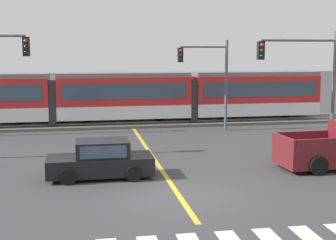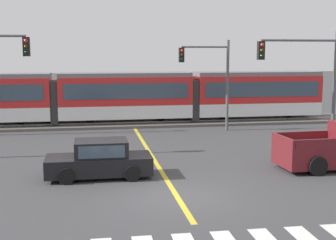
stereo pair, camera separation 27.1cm
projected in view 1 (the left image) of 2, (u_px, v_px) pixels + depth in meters
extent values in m
plane|color=#3D3D3F|center=(179.00, 196.00, 16.37)|extent=(200.00, 200.00, 0.00)
cube|color=#56514C|center=(131.00, 123.00, 32.65)|extent=(120.00, 4.00, 0.18)
cube|color=#939399|center=(132.00, 123.00, 31.93)|extent=(120.00, 0.08, 0.10)
cube|color=#939399|center=(130.00, 120.00, 33.33)|extent=(120.00, 0.08, 0.10)
cylinder|color=black|center=(19.00, 120.00, 31.25)|extent=(0.70, 0.20, 0.70)
cube|color=silver|center=(124.00, 111.00, 32.44)|extent=(9.00, 2.60, 0.90)
cube|color=red|center=(124.00, 90.00, 32.24)|extent=(9.00, 2.60, 1.90)
cube|color=#384756|center=(125.00, 91.00, 30.95)|extent=(8.28, 0.04, 1.04)
cube|color=slate|center=(123.00, 75.00, 32.08)|extent=(9.00, 2.39, 0.28)
cylinder|color=black|center=(159.00, 116.00, 32.95)|extent=(0.70, 0.20, 0.70)
cylinder|color=black|center=(88.00, 118.00, 32.06)|extent=(0.70, 0.20, 0.70)
cube|color=silver|center=(254.00, 108.00, 34.13)|extent=(9.00, 2.60, 0.90)
cube|color=red|center=(254.00, 89.00, 33.93)|extent=(9.00, 2.60, 1.90)
cube|color=#384756|center=(261.00, 89.00, 32.64)|extent=(8.28, 0.04, 1.04)
cube|color=slate|center=(255.00, 74.00, 33.78)|extent=(9.00, 2.39, 0.28)
cylinder|color=black|center=(285.00, 113.00, 34.64)|extent=(0.70, 0.20, 0.70)
cylinder|color=black|center=(221.00, 115.00, 33.76)|extent=(0.70, 0.20, 0.70)
cube|color=#2D2D2D|center=(53.00, 102.00, 31.49)|extent=(0.50, 2.34, 2.80)
cube|color=#2D2D2D|center=(191.00, 99.00, 33.19)|extent=(0.50, 2.34, 2.80)
cube|color=gold|center=(154.00, 158.00, 22.20)|extent=(0.20, 17.50, 0.01)
cube|color=black|center=(100.00, 165.00, 18.77)|extent=(4.20, 1.70, 0.72)
cube|color=black|center=(103.00, 148.00, 18.69)|extent=(2.10, 1.52, 0.64)
cube|color=#384756|center=(77.00, 149.00, 18.51)|extent=(0.10, 1.43, 0.52)
cube|color=#384756|center=(103.00, 152.00, 17.93)|extent=(1.79, 0.04, 0.48)
cylinder|color=black|center=(68.00, 177.00, 17.74)|extent=(0.64, 0.22, 0.64)
cylinder|color=black|center=(69.00, 166.00, 19.40)|extent=(0.64, 0.22, 0.64)
cylinder|color=black|center=(134.00, 174.00, 18.19)|extent=(0.64, 0.22, 0.64)
cylinder|color=black|center=(130.00, 163.00, 19.85)|extent=(0.64, 0.22, 0.64)
cube|color=maroon|center=(303.00, 135.00, 20.91)|extent=(2.70, 0.25, 0.36)
cube|color=maroon|center=(326.00, 143.00, 19.14)|extent=(2.70, 0.25, 0.36)
cube|color=maroon|center=(284.00, 140.00, 19.71)|extent=(0.21, 1.96, 0.36)
cylinder|color=black|center=(295.00, 155.00, 21.03)|extent=(0.81, 0.32, 0.80)
cylinder|color=black|center=(318.00, 166.00, 19.14)|extent=(0.81, 0.32, 0.80)
cylinder|color=#515459|center=(226.00, 86.00, 29.84)|extent=(0.18, 0.18, 5.76)
cylinder|color=#515459|center=(204.00, 47.00, 29.22)|extent=(3.00, 0.12, 0.12)
cube|color=black|center=(180.00, 55.00, 29.03)|extent=(0.32, 0.28, 0.90)
sphere|color=red|center=(181.00, 51.00, 28.84)|extent=(0.18, 0.18, 0.18)
sphere|color=#3A2706|center=(181.00, 55.00, 28.88)|extent=(0.18, 0.18, 0.18)
sphere|color=black|center=(181.00, 59.00, 28.92)|extent=(0.18, 0.18, 0.18)
cube|color=black|center=(26.00, 47.00, 21.91)|extent=(0.32, 0.28, 0.90)
sphere|color=red|center=(26.00, 41.00, 21.72)|extent=(0.18, 0.18, 0.18)
sphere|color=#3A2706|center=(26.00, 47.00, 21.76)|extent=(0.18, 0.18, 0.18)
sphere|color=black|center=(26.00, 52.00, 21.80)|extent=(0.18, 0.18, 0.18)
cylinder|color=#515459|center=(333.00, 91.00, 23.96)|extent=(0.18, 0.18, 6.05)
cylinder|color=#515459|center=(299.00, 40.00, 23.24)|extent=(4.00, 0.12, 0.12)
cube|color=black|center=(261.00, 51.00, 22.95)|extent=(0.32, 0.28, 0.90)
sphere|color=red|center=(262.00, 45.00, 22.77)|extent=(0.18, 0.18, 0.18)
sphere|color=#3A2706|center=(262.00, 50.00, 22.81)|extent=(0.18, 0.18, 0.18)
sphere|color=black|center=(262.00, 56.00, 22.84)|extent=(0.18, 0.18, 0.18)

